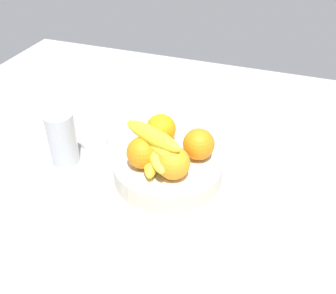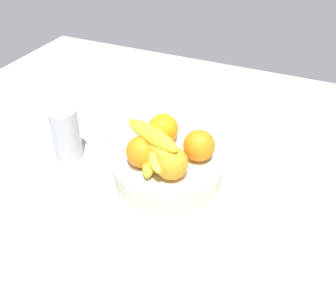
{
  "view_description": "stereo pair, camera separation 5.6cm",
  "coord_description": "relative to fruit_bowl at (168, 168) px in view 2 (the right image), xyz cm",
  "views": [
    {
      "loc": [
        -22.16,
        73.48,
        64.13
      ],
      "look_at": [
        3.22,
        2.74,
        9.28
      ],
      "focal_mm": 41.06,
      "sensor_mm": 36.0,
      "label": 1
    },
    {
      "loc": [
        -27.32,
        71.41,
        64.13
      ],
      "look_at": [
        3.22,
        2.74,
        9.28
      ],
      "focal_mm": 41.06,
      "sensor_mm": 36.0,
      "label": 2
    }
  ],
  "objects": [
    {
      "name": "thermos_tumbler",
      "position": [
        28.18,
        2.98,
        4.53
      ],
      "size": [
        7.33,
        7.33,
        14.34
      ],
      "primitive_type": "cylinder",
      "color": "silver",
      "rests_on": "ground_plane"
    },
    {
      "name": "fruit_bowl",
      "position": [
        0.0,
        0.0,
        0.0
      ],
      "size": [
        27.42,
        27.42,
        5.28
      ],
      "primitive_type": "cylinder",
      "color": "beige",
      "rests_on": "ground_plane"
    },
    {
      "name": "banana_bunch",
      "position": [
        2.79,
        2.55,
        7.94
      ],
      "size": [
        17.2,
        17.82,
        10.6
      ],
      "color": "yellow",
      "rests_on": "fruit_bowl"
    },
    {
      "name": "orange_front_right",
      "position": [
        4.44,
        -6.92,
        6.57
      ],
      "size": [
        7.86,
        7.86,
        7.86
      ],
      "primitive_type": "sphere",
      "color": "orange",
      "rests_on": "fruit_bowl"
    },
    {
      "name": "jar_lid",
      "position": [
        24.74,
        -6.42,
        -1.78
      ],
      "size": [
        7.99,
        7.99,
        1.73
      ],
      "primitive_type": "cylinder",
      "color": "white",
      "rests_on": "ground_plane"
    },
    {
      "name": "orange_center",
      "position": [
        4.91,
        4.13,
        6.57
      ],
      "size": [
        7.86,
        7.86,
        7.86
      ],
      "primitive_type": "sphere",
      "color": "orange",
      "rests_on": "fruit_bowl"
    },
    {
      "name": "orange_back_left",
      "position": [
        -3.1,
        5.35,
        6.57
      ],
      "size": [
        7.86,
        7.86,
        7.86
      ],
      "primitive_type": "sphere",
      "color": "orange",
      "rests_on": "fruit_bowl"
    },
    {
      "name": "orange_front_left",
      "position": [
        -6.67,
        -3.68,
        6.57
      ],
      "size": [
        7.86,
        7.86,
        7.86
      ],
      "primitive_type": "sphere",
      "color": "orange",
      "rests_on": "fruit_bowl"
    },
    {
      "name": "ground_plane",
      "position": [
        -3.22,
        -2.74,
        -4.14
      ],
      "size": [
        180.0,
        140.0,
        3.0
      ],
      "primitive_type": "cube",
      "color": "gray"
    }
  ]
}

